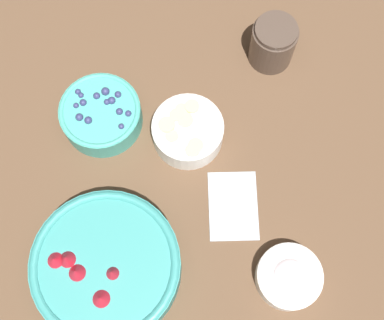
{
  "coord_description": "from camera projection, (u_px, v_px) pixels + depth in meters",
  "views": [
    {
      "loc": [
        0.26,
        -0.05,
        0.96
      ],
      "look_at": [
        -0.04,
        0.01,
        0.05
      ],
      "focal_mm": 50.0,
      "sensor_mm": 36.0,
      "label": 1
    }
  ],
  "objects": [
    {
      "name": "ground_plane",
      "position": [
        191.0,
        191.0,
        1.0
      ],
      "size": [
        4.0,
        4.0,
        0.0
      ],
      "primitive_type": "plane",
      "color": "brown"
    },
    {
      "name": "bowl_strawberries",
      "position": [
        106.0,
        266.0,
        0.91
      ],
      "size": [
        0.25,
        0.25,
        0.09
      ],
      "color": "teal",
      "rests_on": "ground_plane"
    },
    {
      "name": "bowl_blueberries",
      "position": [
        101.0,
        114.0,
        1.01
      ],
      "size": [
        0.15,
        0.15,
        0.06
      ],
      "color": "#47AD9E",
      "rests_on": "ground_plane"
    },
    {
      "name": "bowl_bananas",
      "position": [
        188.0,
        131.0,
        1.0
      ],
      "size": [
        0.13,
        0.13,
        0.06
      ],
      "color": "white",
      "rests_on": "ground_plane"
    },
    {
      "name": "bowl_cream",
      "position": [
        289.0,
        277.0,
        0.92
      ],
      "size": [
        0.11,
        0.11,
        0.05
      ],
      "color": "white",
      "rests_on": "ground_plane"
    },
    {
      "name": "jar_chocolate",
      "position": [
        273.0,
        44.0,
        1.04
      ],
      "size": [
        0.09,
        0.09,
        0.1
      ],
      "color": "#4C3D33",
      "rests_on": "ground_plane"
    },
    {
      "name": "napkin",
      "position": [
        233.0,
        206.0,
        0.99
      ],
      "size": [
        0.14,
        0.11,
        0.01
      ],
      "color": "#B2BCC6",
      "rests_on": "ground_plane"
    }
  ]
}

